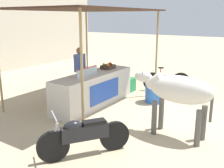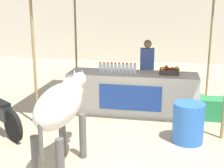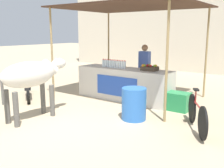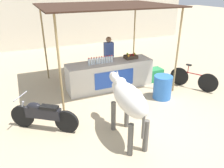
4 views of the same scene
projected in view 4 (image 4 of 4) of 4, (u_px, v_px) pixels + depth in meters
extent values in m
plane|color=tan|center=(141.00, 118.00, 6.02)|extent=(60.00, 60.00, 0.00)
cube|color=beige|center=(64.00, 1.00, 12.47)|extent=(16.00, 0.50, 5.11)
cube|color=beige|center=(110.00, 75.00, 7.66)|extent=(3.00, 0.80, 0.96)
cube|color=#264CB2|center=(115.00, 79.00, 7.32)|extent=(1.40, 0.02, 0.58)
cube|color=#382319|center=(106.00, 5.00, 6.98)|extent=(4.20, 3.20, 0.04)
cylinder|color=#997F51|center=(60.00, 68.00, 5.65)|extent=(0.06, 0.06, 2.77)
cylinder|color=#997F51|center=(177.00, 52.00, 7.02)|extent=(0.06, 0.06, 2.77)
cylinder|color=#997F51|center=(44.00, 44.00, 8.07)|extent=(0.06, 0.06, 2.77)
cylinder|color=#997F51|center=(134.00, 35.00, 9.43)|extent=(0.06, 0.06, 2.77)
cylinder|color=silver|center=(89.00, 62.00, 7.11)|extent=(0.07, 0.07, 0.22)
cylinder|color=red|center=(89.00, 58.00, 7.06)|extent=(0.04, 0.04, 0.03)
cylinder|color=silver|center=(92.00, 62.00, 7.14)|extent=(0.07, 0.07, 0.22)
cylinder|color=red|center=(91.00, 58.00, 7.09)|extent=(0.04, 0.04, 0.03)
cylinder|color=silver|center=(94.00, 61.00, 7.17)|extent=(0.07, 0.07, 0.22)
cylinder|color=red|center=(94.00, 58.00, 7.12)|extent=(0.04, 0.04, 0.03)
cylinder|color=silver|center=(97.00, 61.00, 7.20)|extent=(0.07, 0.07, 0.22)
cylinder|color=red|center=(97.00, 57.00, 7.15)|extent=(0.04, 0.04, 0.03)
cylinder|color=silver|center=(99.00, 61.00, 7.24)|extent=(0.07, 0.07, 0.22)
cylinder|color=red|center=(99.00, 57.00, 7.19)|extent=(0.04, 0.04, 0.03)
cylinder|color=silver|center=(102.00, 60.00, 7.27)|extent=(0.07, 0.07, 0.22)
cylinder|color=red|center=(102.00, 57.00, 7.22)|extent=(0.04, 0.04, 0.03)
cylinder|color=silver|center=(104.00, 60.00, 7.30)|extent=(0.07, 0.07, 0.22)
cylinder|color=red|center=(104.00, 56.00, 7.25)|extent=(0.04, 0.04, 0.03)
cylinder|color=silver|center=(107.00, 60.00, 7.34)|extent=(0.07, 0.07, 0.22)
cylinder|color=red|center=(107.00, 56.00, 7.28)|extent=(0.04, 0.04, 0.03)
cylinder|color=silver|center=(109.00, 59.00, 7.37)|extent=(0.07, 0.07, 0.22)
cylinder|color=red|center=(109.00, 56.00, 7.32)|extent=(0.04, 0.04, 0.03)
cylinder|color=silver|center=(112.00, 59.00, 7.40)|extent=(0.07, 0.07, 0.22)
cylinder|color=red|center=(112.00, 55.00, 7.35)|extent=(0.04, 0.04, 0.03)
cube|color=#3F3326|center=(131.00, 57.00, 7.79)|extent=(0.44, 0.32, 0.12)
sphere|color=orange|center=(134.00, 54.00, 7.85)|extent=(0.08, 0.08, 0.08)
sphere|color=#8CB22D|center=(134.00, 54.00, 7.81)|extent=(0.08, 0.08, 0.08)
sphere|color=orange|center=(134.00, 54.00, 7.81)|extent=(0.08, 0.08, 0.08)
sphere|color=#B21E19|center=(130.00, 55.00, 7.70)|extent=(0.08, 0.08, 0.08)
sphere|color=#8CB22D|center=(127.00, 54.00, 7.83)|extent=(0.08, 0.08, 0.08)
sphere|color=#8CB22D|center=(129.00, 55.00, 7.64)|extent=(0.08, 0.08, 0.08)
sphere|color=orange|center=(128.00, 56.00, 7.60)|extent=(0.08, 0.08, 0.08)
sphere|color=#B21E19|center=(133.00, 55.00, 7.72)|extent=(0.08, 0.08, 0.08)
cylinder|color=#383842|center=(109.00, 68.00, 8.41)|extent=(0.22, 0.22, 0.88)
cube|color=#3F59A5|center=(109.00, 50.00, 8.11)|extent=(0.34, 0.20, 0.56)
sphere|color=#8C6647|center=(109.00, 39.00, 7.95)|extent=(0.20, 0.20, 0.20)
cube|color=#268C4C|center=(154.00, 75.00, 8.32)|extent=(0.60, 0.44, 0.48)
cylinder|color=blue|center=(163.00, 87.00, 6.96)|extent=(0.58, 0.58, 0.76)
ellipsoid|color=silver|center=(129.00, 99.00, 4.76)|extent=(0.58, 1.42, 0.60)
cylinder|color=#575551|center=(113.00, 116.00, 5.40)|extent=(0.12, 0.12, 0.78)
cylinder|color=#575551|center=(127.00, 113.00, 5.52)|extent=(0.12, 0.12, 0.78)
cylinder|color=#575551|center=(130.00, 140.00, 4.56)|extent=(0.12, 0.12, 0.78)
cylinder|color=#575551|center=(146.00, 136.00, 4.68)|extent=(0.12, 0.12, 0.78)
cylinder|color=silver|center=(119.00, 84.00, 5.22)|extent=(0.26, 0.46, 0.41)
ellipsoid|color=silver|center=(114.00, 77.00, 5.45)|extent=(0.24, 0.45, 0.26)
cone|color=beige|center=(112.00, 73.00, 5.35)|extent=(0.05, 0.05, 0.10)
cone|color=beige|center=(117.00, 72.00, 5.40)|extent=(0.05, 0.05, 0.10)
cylinder|color=#575551|center=(143.00, 126.00, 4.30)|extent=(0.06, 0.06, 0.60)
cylinder|color=black|center=(23.00, 116.00, 5.56)|extent=(0.54, 0.41, 0.60)
cylinder|color=black|center=(67.00, 122.00, 5.33)|extent=(0.54, 0.41, 0.60)
cube|color=black|center=(43.00, 113.00, 5.37)|extent=(0.84, 0.67, 0.28)
ellipsoid|color=black|center=(34.00, 106.00, 5.35)|extent=(0.41, 0.37, 0.20)
cube|color=black|center=(49.00, 108.00, 5.27)|extent=(0.46, 0.40, 0.10)
cylinder|color=#99999E|center=(20.00, 96.00, 5.31)|extent=(0.34, 0.47, 0.03)
cylinder|color=#99999E|center=(22.00, 110.00, 5.47)|extent=(0.19, 0.16, 0.49)
cylinder|color=black|center=(208.00, 83.00, 7.39)|extent=(0.37, 0.59, 0.66)
cylinder|color=black|center=(179.00, 76.00, 7.93)|extent=(0.37, 0.59, 0.66)
cylinder|color=maroon|center=(194.00, 74.00, 7.57)|extent=(0.47, 0.75, 0.04)
cylinder|color=maroon|center=(188.00, 69.00, 7.64)|extent=(0.03, 0.03, 0.28)
cube|color=black|center=(189.00, 65.00, 7.57)|extent=(0.18, 0.21, 0.04)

